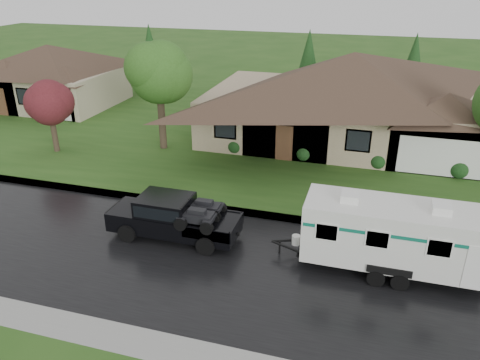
{
  "coord_description": "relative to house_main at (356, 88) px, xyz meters",
  "views": [
    {
      "loc": [
        3.54,
        -16.26,
        10.43
      ],
      "look_at": [
        -1.85,
        2.0,
        1.81
      ],
      "focal_mm": 35.0,
      "sensor_mm": 36.0,
      "label": 1
    }
  ],
  "objects": [
    {
      "name": "road",
      "position": [
        -2.29,
        -15.84,
        -3.59
      ],
      "size": [
        140.0,
        8.0,
        0.01
      ],
      "primitive_type": "cube",
      "color": "black",
      "rests_on": "ground"
    },
    {
      "name": "tree_red",
      "position": [
        -17.28,
        -7.31,
        -0.43
      ],
      "size": [
        2.63,
        2.63,
        4.35
      ],
      "color": "#382B1E",
      "rests_on": "lawn"
    },
    {
      "name": "pickup_truck",
      "position": [
        -6.38,
        -14.4,
        -2.61
      ],
      "size": [
        5.48,
        2.08,
        1.83
      ],
      "color": "black",
      "rests_on": "ground"
    },
    {
      "name": "curb",
      "position": [
        -2.29,
        -11.59,
        -3.52
      ],
      "size": [
        140.0,
        0.5,
        0.15
      ],
      "primitive_type": "cube",
      "color": "gray",
      "rests_on": "ground"
    },
    {
      "name": "tree_left_green",
      "position": [
        -11.19,
        -4.91,
        1.25
      ],
      "size": [
        4.09,
        4.09,
        6.76
      ],
      "color": "#382B1E",
      "rests_on": "lawn"
    },
    {
      "name": "ground",
      "position": [
        -2.29,
        -13.84,
        -3.59
      ],
      "size": [
        140.0,
        140.0,
        0.0
      ],
      "primitive_type": "plane",
      "color": "#264E18",
      "rests_on": "ground"
    },
    {
      "name": "lawn",
      "position": [
        -2.29,
        1.16,
        -3.52
      ],
      "size": [
        140.0,
        26.0,
        0.15
      ],
      "primitive_type": "cube",
      "color": "#264E18",
      "rests_on": "ground"
    },
    {
      "name": "shrub_row",
      "position": [
        -0.29,
        -4.54,
        -2.94
      ],
      "size": [
        13.6,
        1.0,
        1.0
      ],
      "color": "#143814",
      "rests_on": "lawn"
    },
    {
      "name": "house_main",
      "position": [
        0.0,
        0.0,
        0.0
      ],
      "size": [
        19.44,
        10.8,
        6.9
      ],
      "color": "gray",
      "rests_on": "lawn"
    },
    {
      "name": "travel_trailer",
      "position": [
        2.42,
        -14.4,
        -1.98
      ],
      "size": [
        6.76,
        2.38,
        3.03
      ],
      "color": "silver",
      "rests_on": "ground"
    },
    {
      "name": "house_far",
      "position": [
        -24.07,
        2.02,
        -0.62
      ],
      "size": [
        10.8,
        8.64,
        5.8
      ],
      "color": "tan",
      "rests_on": "lawn"
    }
  ]
}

